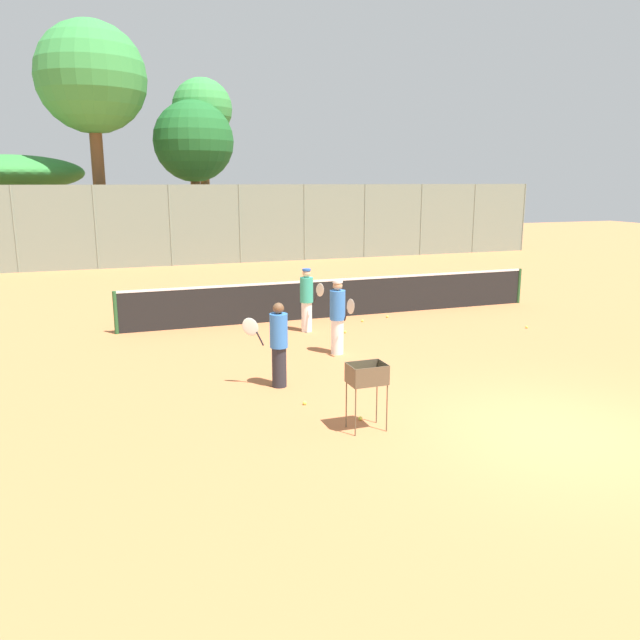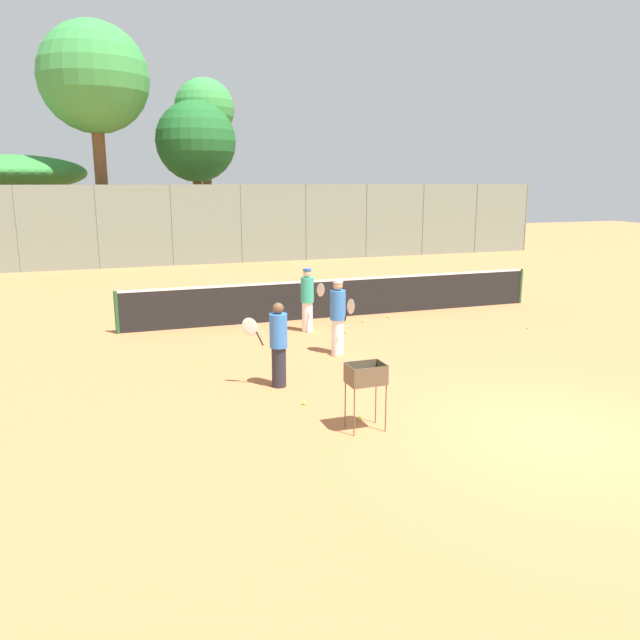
% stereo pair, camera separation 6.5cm
% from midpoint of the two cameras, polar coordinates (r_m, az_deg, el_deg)
% --- Properties ---
extents(ground_plane, '(80.00, 80.00, 0.00)m').
position_cam_midpoint_polar(ground_plane, '(10.07, 20.62, -9.74)').
color(ground_plane, '#C67242').
extents(tennis_net, '(11.96, 0.10, 1.07)m').
position_cam_midpoint_polar(tennis_net, '(17.25, 1.75, 2.12)').
color(tennis_net, '#26592D').
rests_on(tennis_net, ground_plane).
extents(back_fence, '(31.15, 0.08, 3.54)m').
position_cam_midpoint_polar(back_fence, '(28.97, -7.40, 8.69)').
color(back_fence, gray).
rests_on(back_fence, ground_plane).
extents(tree_0, '(2.97, 2.97, 8.68)m').
position_cam_midpoint_polar(tree_0, '(33.15, -10.77, 18.09)').
color(tree_0, brown).
rests_on(tree_0, ground_plane).
extents(tree_1, '(6.42, 6.42, 4.87)m').
position_cam_midpoint_polar(tree_1, '(32.63, -26.48, 11.95)').
color(tree_1, brown).
rests_on(tree_1, ground_plane).
extents(tree_2, '(3.86, 3.86, 7.49)m').
position_cam_midpoint_polar(tree_2, '(31.92, -11.54, 15.62)').
color(tree_2, brown).
rests_on(tree_2, ground_plane).
extents(tree_3, '(4.76, 4.76, 10.49)m').
position_cam_midpoint_polar(tree_3, '(30.85, -20.23, 19.94)').
color(tree_3, brown).
rests_on(tree_3, ground_plane).
extents(player_white_outfit, '(0.33, 0.88, 1.62)m').
position_cam_midpoint_polar(player_white_outfit, '(13.44, 1.49, 0.36)').
color(player_white_outfit, white).
rests_on(player_white_outfit, ground_plane).
extents(player_red_cap, '(0.43, 0.84, 1.58)m').
position_cam_midpoint_polar(player_red_cap, '(15.48, -1.33, 1.92)').
color(player_red_cap, white).
rests_on(player_red_cap, ground_plane).
extents(player_yellow_shirt, '(0.83, 0.45, 1.57)m').
position_cam_midpoint_polar(player_yellow_shirt, '(11.31, -4.00, -2.19)').
color(player_yellow_shirt, '#26262D').
rests_on(player_yellow_shirt, ground_plane).
extents(ball_cart, '(0.56, 0.41, 1.04)m').
position_cam_midpoint_polar(ball_cart, '(9.37, 4.04, -5.42)').
color(ball_cart, brown).
rests_on(ball_cart, ground_plane).
extents(tennis_ball_0, '(0.07, 0.07, 0.07)m').
position_cam_midpoint_polar(tennis_ball_0, '(10.60, -1.59, -7.59)').
color(tennis_ball_0, '#D1E54C').
rests_on(tennis_ball_0, ground_plane).
extents(tennis_ball_1, '(0.07, 0.07, 0.07)m').
position_cam_midpoint_polar(tennis_ball_1, '(9.96, 3.52, -8.96)').
color(tennis_ball_1, '#D1E54C').
rests_on(tennis_ball_1, ground_plane).
extents(tennis_ball_2, '(0.07, 0.07, 0.07)m').
position_cam_midpoint_polar(tennis_ball_2, '(15.47, 2.18, -1.09)').
color(tennis_ball_2, '#D1E54C').
rests_on(tennis_ball_2, ground_plane).
extents(tennis_ball_3, '(0.07, 0.07, 0.07)m').
position_cam_midpoint_polar(tennis_ball_3, '(16.72, 3.78, -0.07)').
color(tennis_ball_3, '#D1E54C').
rests_on(tennis_ball_3, ground_plane).
extents(tennis_ball_4, '(0.07, 0.07, 0.07)m').
position_cam_midpoint_polar(tennis_ball_4, '(16.81, 18.27, -0.61)').
color(tennis_ball_4, '#D1E54C').
rests_on(tennis_ball_4, ground_plane).
extents(tennis_ball_5, '(0.07, 0.07, 0.07)m').
position_cam_midpoint_polar(tennis_ball_5, '(17.30, 6.07, 0.32)').
color(tennis_ball_5, '#D1E54C').
rests_on(tennis_ball_5, ground_plane).
extents(parked_car, '(4.20, 1.70, 1.60)m').
position_cam_midpoint_polar(parked_car, '(32.37, -5.62, 7.16)').
color(parked_car, '#B2B7BC').
rests_on(parked_car, ground_plane).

